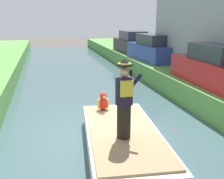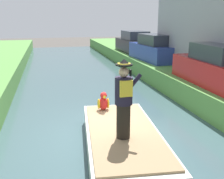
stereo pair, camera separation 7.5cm
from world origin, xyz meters
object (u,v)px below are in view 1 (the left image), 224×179
(parked_car_red, at_px, (216,67))
(parked_car_blue, at_px, (153,49))
(parrot_plush, at_px, (103,102))
(boat, at_px, (123,141))
(parked_car_dark, at_px, (132,43))
(person_pirate, at_px, (124,100))

(parked_car_red, bearing_deg, parked_car_blue, 90.00)
(parrot_plush, height_order, parked_car_blue, parked_car_blue)
(boat, relative_size, parked_car_red, 1.08)
(parked_car_red, distance_m, parked_car_dark, 9.83)
(boat, bearing_deg, person_pirate, -104.71)
(person_pirate, bearing_deg, parrot_plush, 85.01)
(parked_car_blue, height_order, parked_car_dark, same)
(boat, relative_size, parked_car_blue, 1.07)
(person_pirate, distance_m, parked_car_blue, 10.09)
(person_pirate, distance_m, parked_car_dark, 13.68)
(parked_car_blue, bearing_deg, parked_car_dark, 90.00)
(parked_car_red, bearing_deg, parrot_plush, -166.41)
(boat, bearing_deg, parked_car_dark, 70.43)
(parked_car_red, relative_size, parked_car_dark, 1.01)
(person_pirate, xyz_separation_m, parrot_plush, (-0.06, 1.96, -0.68))
(person_pirate, bearing_deg, parked_car_red, 27.25)
(boat, height_order, person_pirate, person_pirate)
(parked_car_blue, bearing_deg, parrot_plush, -123.18)
(boat, xyz_separation_m, person_pirate, (-0.11, -0.40, 1.23))
(parked_car_red, bearing_deg, person_pirate, -145.98)
(parked_car_blue, bearing_deg, boat, -117.32)
(boat, height_order, parked_car_red, parked_car_red)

